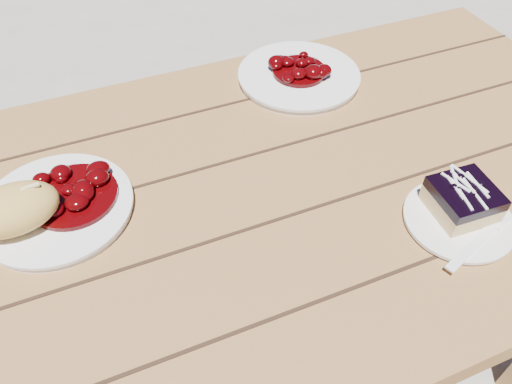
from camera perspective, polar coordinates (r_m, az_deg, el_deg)
name	(u,v)px	position (r m, az deg, el deg)	size (l,w,h in m)	color
picnic_table	(132,286)	(0.96, -13.97, -10.36)	(2.00, 1.55, 0.75)	brown
main_plate	(57,209)	(0.88, -21.77, -1.79)	(0.24, 0.24, 0.02)	white
goulash_stew	(71,189)	(0.86, -20.43, 0.28)	(0.14, 0.14, 0.04)	#430204
bread_roll	(13,209)	(0.84, -25.99, -1.80)	(0.14, 0.09, 0.07)	#E0B356
dessert_plate	(458,220)	(0.87, 22.10, -3.03)	(0.17, 0.17, 0.01)	white
blueberry_cake	(463,199)	(0.86, 22.57, -0.78)	(0.10, 0.10, 0.05)	#E3C17C
fork_dessert	(472,247)	(0.83, 23.45, -5.76)	(0.03, 0.16, 0.01)	white
second_plate	(299,76)	(1.11, 4.91, 13.02)	(0.26, 0.26, 0.02)	white
second_stew	(300,65)	(1.09, 5.01, 14.29)	(0.12, 0.12, 0.04)	#430204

